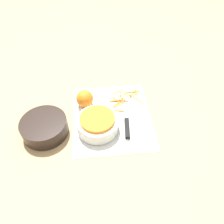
{
  "coord_description": "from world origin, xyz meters",
  "views": [
    {
      "loc": [
        -0.66,
        0.06,
        0.76
      ],
      "look_at": [
        0.0,
        0.0,
        0.04
      ],
      "focal_mm": 35.0,
      "sensor_mm": 36.0,
      "label": 1
    }
  ],
  "objects_px": {
    "bowl_dark": "(45,127)",
    "bowl_speckled": "(98,123)",
    "orange_left": "(85,99)",
    "knife": "(127,124)"
  },
  "relations": [
    {
      "from": "bowl_speckled",
      "to": "orange_left",
      "type": "bearing_deg",
      "value": 18.92
    },
    {
      "from": "bowl_speckled",
      "to": "knife",
      "type": "distance_m",
      "value": 0.13
    },
    {
      "from": "bowl_dark",
      "to": "bowl_speckled",
      "type": "bearing_deg",
      "value": -91.43
    },
    {
      "from": "bowl_dark",
      "to": "orange_left",
      "type": "relative_size",
      "value": 2.41
    },
    {
      "from": "bowl_speckled",
      "to": "orange_left",
      "type": "relative_size",
      "value": 2.22
    },
    {
      "from": "bowl_speckled",
      "to": "knife",
      "type": "xyz_separation_m",
      "value": [
        0.01,
        -0.13,
        -0.03
      ]
    },
    {
      "from": "bowl_speckled",
      "to": "bowl_dark",
      "type": "distance_m",
      "value": 0.23
    },
    {
      "from": "bowl_speckled",
      "to": "bowl_dark",
      "type": "bearing_deg",
      "value": 88.57
    },
    {
      "from": "knife",
      "to": "bowl_speckled",
      "type": "bearing_deg",
      "value": 98.4
    },
    {
      "from": "knife",
      "to": "bowl_dark",
      "type": "bearing_deg",
      "value": 95.7
    }
  ]
}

